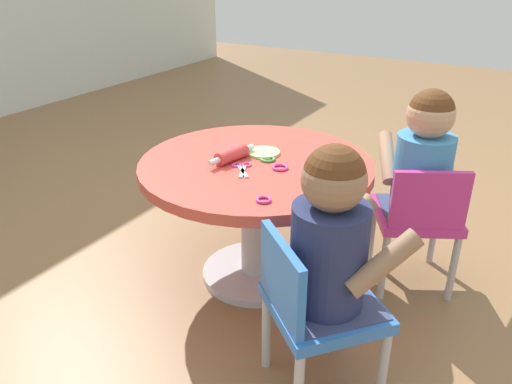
{
  "coord_description": "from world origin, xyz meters",
  "views": [
    {
      "loc": [
        -1.5,
        -0.88,
        1.21
      ],
      "look_at": [
        0.0,
        0.0,
        0.38
      ],
      "focal_mm": 35.15,
      "sensor_mm": 36.0,
      "label": 1
    }
  ],
  "objects": [
    {
      "name": "ground_plane",
      "position": [
        0.0,
        0.0,
        0.0
      ],
      "size": [
        10.0,
        10.0,
        0.0
      ],
      "primitive_type": "plane",
      "color": "olive"
    },
    {
      "name": "craft_table",
      "position": [
        0.0,
        0.0,
        0.39
      ],
      "size": [
        0.88,
        0.88,
        0.51
      ],
      "color": "silver",
      "rests_on": "ground"
    },
    {
      "name": "child_chair_left",
      "position": [
        -0.43,
        -0.44,
        0.31
      ],
      "size": [
        0.42,
        0.42,
        0.54
      ],
      "color": "#B7B7BC",
      "rests_on": "ground"
    },
    {
      "name": "seated_child_left",
      "position": [
        -0.4,
        -0.47,
        0.53
      ],
      "size": [
        0.44,
        0.43,
        0.51
      ],
      "color": "#3F4772",
      "rests_on": "ground"
    },
    {
      "name": "child_chair_right",
      "position": [
        0.26,
        -0.56,
        0.31
      ],
      "size": [
        0.41,
        0.41,
        0.54
      ],
      "color": "#B7B7BC",
      "rests_on": "ground"
    },
    {
      "name": "seated_child_right",
      "position": [
        0.3,
        -0.54,
        0.53
      ],
      "size": [
        0.43,
        0.4,
        0.51
      ],
      "color": "#3F4772",
      "rests_on": "ground"
    },
    {
      "name": "rolling_pin",
      "position": [
        -0.04,
        0.08,
        0.54
      ],
      "size": [
        0.23,
        0.08,
        0.05
      ],
      "color": "#D83F3F",
      "rests_on": "craft_table"
    },
    {
      "name": "craft_scissors",
      "position": [
        -0.09,
        0.01,
        0.51
      ],
      "size": [
        0.14,
        0.12,
        0.01
      ],
      "color": "silver",
      "rests_on": "craft_table"
    },
    {
      "name": "playdough_blob_0",
      "position": [
        0.08,
        0.01,
        0.52
      ],
      "size": [
        0.13,
        0.13,
        0.01
      ],
      "primitive_type": "cylinder",
      "color": "#B2E58C",
      "rests_on": "craft_table"
    },
    {
      "name": "cookie_cutter_0",
      "position": [
        -0.28,
        -0.19,
        0.52
      ],
      "size": [
        0.05,
        0.05,
        0.01
      ],
      "primitive_type": "torus",
      "color": "#D83FA5",
      "rests_on": "craft_table"
    },
    {
      "name": "cookie_cutter_1",
      "position": [
        0.05,
        0.12,
        0.52
      ],
      "size": [
        0.06,
        0.06,
        0.01
      ],
      "primitive_type": "torus",
      "color": "#D83FA5",
      "rests_on": "craft_table"
    },
    {
      "name": "cookie_cutter_2",
      "position": [
        -0.02,
        -0.11,
        0.52
      ],
      "size": [
        0.06,
        0.06,
        0.01
      ],
      "primitive_type": "torus",
      "color": "#D83FA5",
      "rests_on": "craft_table"
    },
    {
      "name": "cookie_cutter_3",
      "position": [
        0.03,
        -0.03,
        0.52
      ],
      "size": [
        0.06,
        0.06,
        0.01
      ],
      "primitive_type": "torus",
      "color": "#4CB259",
      "rests_on": "craft_table"
    }
  ]
}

